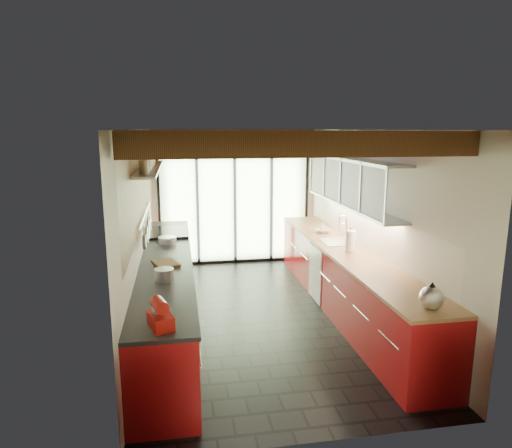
{
  "coord_description": "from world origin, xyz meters",
  "views": [
    {
      "loc": [
        -1.08,
        -6.02,
        2.6
      ],
      "look_at": [
        0.02,
        0.4,
        1.25
      ],
      "focal_mm": 32.0,
      "sensor_mm": 36.0,
      "label": 1
    }
  ],
  "objects_px": {
    "paper_towel": "(350,241)",
    "bowl": "(323,231)",
    "stand_mixer": "(160,316)",
    "soap_bottle": "(323,228)",
    "kettle": "(432,296)"
  },
  "relations": [
    {
      "from": "paper_towel",
      "to": "soap_bottle",
      "type": "height_order",
      "value": "paper_towel"
    },
    {
      "from": "paper_towel",
      "to": "soap_bottle",
      "type": "bearing_deg",
      "value": 90.0
    },
    {
      "from": "paper_towel",
      "to": "bowl",
      "type": "height_order",
      "value": "paper_towel"
    },
    {
      "from": "stand_mixer",
      "to": "soap_bottle",
      "type": "distance_m",
      "value": 4.18
    },
    {
      "from": "stand_mixer",
      "to": "kettle",
      "type": "relative_size",
      "value": 1.06
    },
    {
      "from": "kettle",
      "to": "soap_bottle",
      "type": "xyz_separation_m",
      "value": [
        0.0,
        3.32,
        -0.04
      ]
    },
    {
      "from": "paper_towel",
      "to": "soap_bottle",
      "type": "xyz_separation_m",
      "value": [
        0.0,
        1.22,
        -0.06
      ]
    },
    {
      "from": "soap_bottle",
      "to": "stand_mixer",
      "type": "bearing_deg",
      "value": -127.47
    },
    {
      "from": "stand_mixer",
      "to": "kettle",
      "type": "height_order",
      "value": "kettle"
    },
    {
      "from": "soap_bottle",
      "to": "kettle",
      "type": "bearing_deg",
      "value": -90.0
    },
    {
      "from": "kettle",
      "to": "bowl",
      "type": "bearing_deg",
      "value": 90.0
    },
    {
      "from": "stand_mixer",
      "to": "soap_bottle",
      "type": "height_order",
      "value": "stand_mixer"
    },
    {
      "from": "stand_mixer",
      "to": "bowl",
      "type": "xyz_separation_m",
      "value": [
        2.54,
        3.31,
        -0.08
      ]
    },
    {
      "from": "bowl",
      "to": "soap_bottle",
      "type": "bearing_deg",
      "value": 90.0
    },
    {
      "from": "kettle",
      "to": "paper_towel",
      "type": "bearing_deg",
      "value": 90.0
    }
  ]
}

